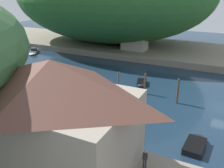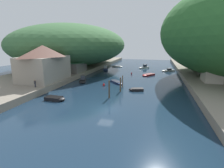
# 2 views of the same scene
# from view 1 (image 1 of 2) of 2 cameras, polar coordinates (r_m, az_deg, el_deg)

# --- Properties ---
(water_surface) EXTENTS (130.00, 130.00, 0.00)m
(water_surface) POSITION_cam_1_polar(r_m,az_deg,el_deg) (47.92, -14.08, 1.72)
(water_surface) COLOR #192D42
(water_surface) RESTS_ON ground
(right_bank) EXTENTS (22.00, 120.00, 1.41)m
(right_bank) POSITION_cam_1_polar(r_m,az_deg,el_deg) (69.35, 0.12, 8.90)
(right_bank) COLOR gray
(right_bank) RESTS_ON ground
(waterfront_building) EXTENTS (9.14, 13.55, 9.05)m
(waterfront_building) POSITION_cam_1_polar(r_m,az_deg,el_deg) (20.64, -13.01, -6.33)
(waterfront_building) COLOR gray
(waterfront_building) RESTS_ON left_bank
(right_bank_cottage) EXTENTS (4.32, 6.14, 4.30)m
(right_bank_cottage) POSITION_cam_1_polar(r_m,az_deg,el_deg) (60.77, 5.24, 9.88)
(right_bank_cottage) COLOR #B2A899
(right_bank_cottage) RESTS_ON right_bank
(boat_small_dinghy) EXTENTS (4.14, 2.09, 0.67)m
(boat_small_dinghy) POSITION_cam_1_polar(r_m,az_deg,el_deg) (27.89, 18.59, -12.87)
(boat_small_dinghy) COLOR black
(boat_small_dinghy) RESTS_ON water_surface
(boat_moored_right) EXTENTS (5.53, 4.33, 1.24)m
(boat_moored_right) POSITION_cam_1_polar(r_m,az_deg,el_deg) (66.19, -17.50, 7.05)
(boat_moored_right) COLOR silver
(boat_moored_right) RESTS_ON water_surface
(boat_red_skiff) EXTENTS (4.79, 5.26, 0.56)m
(boat_red_skiff) POSITION_cam_1_polar(r_m,az_deg,el_deg) (40.11, -4.75, -1.11)
(boat_red_skiff) COLOR navy
(boat_red_skiff) RESTS_ON water_surface
(boat_open_rowboat) EXTENTS (3.00, 5.01, 1.76)m
(boat_open_rowboat) POSITION_cam_1_polar(r_m,az_deg,el_deg) (32.02, -12.14, -7.10)
(boat_open_rowboat) COLOR black
(boat_open_rowboat) RESTS_ON water_surface
(boat_yellow_tender) EXTENTS (4.63, 5.62, 0.54)m
(boat_yellow_tender) POSITION_cam_1_polar(r_m,az_deg,el_deg) (53.91, -13.86, 4.20)
(boat_yellow_tender) COLOR red
(boat_yellow_tender) RESTS_ON water_surface
(boat_white_cruiser) EXTENTS (3.68, 2.44, 0.59)m
(boat_white_cruiser) POSITION_cam_1_polar(r_m,az_deg,el_deg) (42.58, 6.81, 0.18)
(boat_white_cruiser) COLOR black
(boat_white_cruiser) RESTS_ON water_surface
(mooring_post_nearest) EXTENTS (0.31, 0.31, 3.73)m
(mooring_post_nearest) POSITION_cam_1_polar(r_m,az_deg,el_deg) (36.27, 14.81, -1.53)
(mooring_post_nearest) COLOR #4C3D2D
(mooring_post_nearest) RESTS_ON water_surface
(mooring_post_second) EXTENTS (0.31, 0.31, 3.37)m
(mooring_post_second) POSITION_cam_1_polar(r_m,az_deg,el_deg) (38.64, 7.53, 0.15)
(mooring_post_second) COLOR brown
(mooring_post_second) RESTS_ON water_surface
(mooring_post_middle) EXTENTS (0.26, 0.26, 3.06)m
(mooring_post_middle) POSITION_cam_1_polar(r_m,az_deg,el_deg) (39.83, 1.50, 0.74)
(mooring_post_middle) COLOR brown
(mooring_post_middle) RESTS_ON water_surface
(channel_buoy_near) EXTENTS (0.62, 0.62, 0.94)m
(channel_buoy_near) POSITION_cam_1_polar(r_m,az_deg,el_deg) (36.12, -1.54, -3.50)
(channel_buoy_near) COLOR red
(channel_buoy_near) RESTS_ON water_surface
(channel_buoy_far) EXTENTS (0.55, 0.55, 0.82)m
(channel_buoy_far) POSITION_cam_1_polar(r_m,az_deg,el_deg) (50.44, -18.90, 2.56)
(channel_buoy_far) COLOR red
(channel_buoy_far) RESTS_ON water_surface
(person_on_quay) EXTENTS (0.22, 0.38, 1.69)m
(person_on_quay) POSITION_cam_1_polar(r_m,az_deg,el_deg) (21.48, 7.54, -16.43)
(person_on_quay) COLOR #282D3D
(person_on_quay) RESTS_ON left_bank
(person_by_boathouse) EXTENTS (0.35, 0.44, 1.69)m
(person_by_boathouse) POSITION_cam_1_polar(r_m,az_deg,el_deg) (29.41, -22.54, -6.92)
(person_by_boathouse) COLOR #282D3D
(person_by_boathouse) RESTS_ON left_bank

